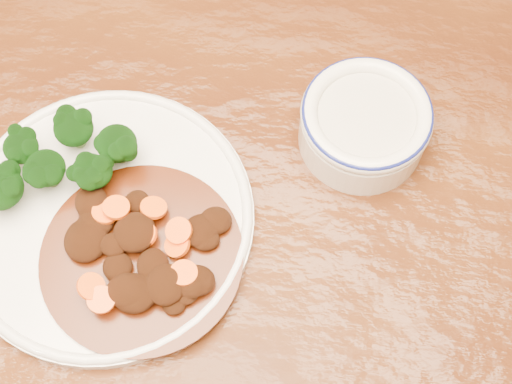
{
  "coord_description": "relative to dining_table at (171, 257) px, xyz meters",
  "views": [
    {
      "loc": [
        0.11,
        -0.27,
        1.44
      ],
      "look_at": [
        0.1,
        0.04,
        0.77
      ],
      "focal_mm": 50.0,
      "sensor_mm": 36.0,
      "label": 1
    }
  ],
  "objects": [
    {
      "name": "broccoli_florets",
      "position": [
        -0.11,
        0.05,
        0.12
      ],
      "size": [
        0.16,
        0.12,
        0.05
      ],
      "color": "olive",
      "rests_on": "dinner_plate"
    },
    {
      "name": "dip_bowl",
      "position": [
        0.21,
        0.12,
        0.11
      ],
      "size": [
        0.14,
        0.14,
        0.06
      ],
      "rotation": [
        0.0,
        0.0,
        -0.04
      ],
      "color": "silver",
      "rests_on": "dining_table"
    },
    {
      "name": "mince_stew",
      "position": [
        -0.01,
        -0.04,
        0.1
      ],
      "size": [
        0.21,
        0.21,
        0.03
      ],
      "color": "#4F1708",
      "rests_on": "dinner_plate"
    },
    {
      "name": "dinner_plate",
      "position": [
        -0.06,
        0.01,
        0.09
      ],
      "size": [
        0.31,
        0.31,
        0.02
      ],
      "rotation": [
        0.0,
        0.0,
        -0.17
      ],
      "color": "white",
      "rests_on": "dining_table"
    },
    {
      "name": "dining_table",
      "position": [
        0.0,
        0.0,
        0.0
      ],
      "size": [
        1.53,
        0.96,
        0.75
      ],
      "rotation": [
        0.0,
        0.0,
        -0.04
      ],
      "color": "#52290E",
      "rests_on": "ground"
    },
    {
      "name": "ground",
      "position": [
        -0.0,
        0.0,
        -0.67
      ],
      "size": [
        4.0,
        4.0,
        0.0
      ],
      "primitive_type": "plane",
      "color": "#492A12",
      "rests_on": "ground"
    }
  ]
}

